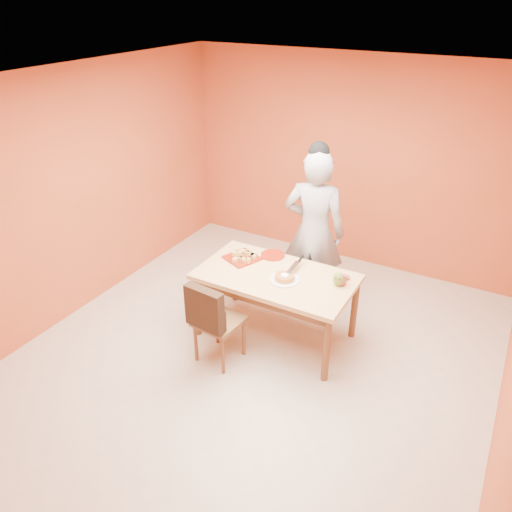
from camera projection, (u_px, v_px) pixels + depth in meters
The scene contains 16 objects.
floor at pixel (256, 357), 5.13m from camera, with size 5.00×5.00×0.00m, color beige.
ceiling at pixel (256, 84), 3.84m from camera, with size 5.00×5.00×0.00m, color white.
wall_back at pixel (351, 163), 6.40m from camera, with size 4.50×4.50×0.00m, color #C54F2D.
wall_left at pixel (76, 195), 5.45m from camera, with size 5.00×5.00×0.00m, color #C54F2D.
dining_table at pixel (276, 283), 5.14m from camera, with size 1.60×0.90×0.76m.
dining_chair at pixel (218, 320), 4.89m from camera, with size 0.47×0.53×0.93m.
pastry_pile at pixel (242, 253), 5.36m from camera, with size 0.29×0.29×0.10m, color #E8BE63, non-canonical shape.
person at pixel (314, 232), 5.55m from camera, with size 0.69×0.45×1.89m, color #949497.
pastry_platter at pixel (242, 258), 5.39m from camera, with size 0.32×0.32×0.02m, color maroon.
red_dinner_plate at pixel (273, 255), 5.45m from camera, with size 0.27×0.27×0.02m, color maroon.
white_cake_plate at pixel (285, 280), 5.00m from camera, with size 0.31×0.31×0.01m, color silver.
sponge_cake at pixel (285, 277), 4.99m from camera, with size 0.20×0.20×0.04m, color #BE7231.
cake_server at pixel (293, 267), 5.11m from camera, with size 0.05×0.28×0.01m, color silver.
egg_ornament at pixel (339, 279), 4.88m from camera, with size 0.12×0.10×0.15m, color olive.
magenta_glass at pixel (343, 280), 4.92m from camera, with size 0.07×0.07×0.10m, color #E32258.
checker_tin at pixel (345, 278), 5.02m from camera, with size 0.09×0.09×0.03m, color #3E2111.
Camera 1 is at (1.95, -3.50, 3.37)m, focal length 35.00 mm.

